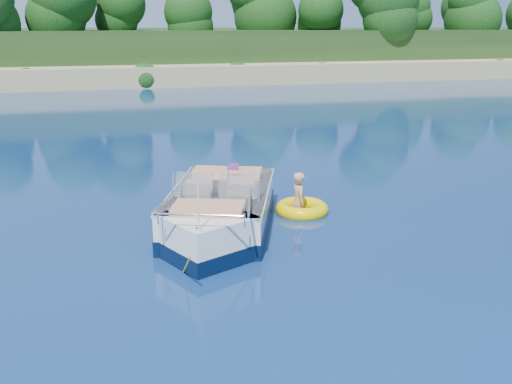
% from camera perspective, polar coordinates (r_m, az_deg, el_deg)
% --- Properties ---
extents(ground, '(160.00, 160.00, 0.00)m').
position_cam_1_polar(ground, '(9.83, 2.86, -10.57)').
color(ground, '#091845').
rests_on(ground, ground).
extents(shoreline, '(170.00, 59.00, 6.00)m').
position_cam_1_polar(shoreline, '(72.23, -13.39, 13.19)').
color(shoreline, '#9F8C5C').
rests_on(shoreline, ground).
extents(treeline, '(150.00, 7.12, 8.19)m').
position_cam_1_polar(treeline, '(49.42, -12.56, 17.28)').
color(treeline, black).
rests_on(treeline, ground).
extents(motorboat, '(3.46, 5.80, 2.02)m').
position_cam_1_polar(motorboat, '(12.71, -3.73, -2.29)').
color(motorboat, white).
rests_on(motorboat, ground).
extents(tow_tube, '(1.62, 1.62, 0.35)m').
position_cam_1_polar(tow_tube, '(14.11, 4.61, -1.69)').
color(tow_tube, '#FFD900').
rests_on(tow_tube, ground).
extents(boy, '(0.39, 0.83, 1.62)m').
position_cam_1_polar(boy, '(14.09, 4.19, -2.08)').
color(boy, tan).
rests_on(boy, ground).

